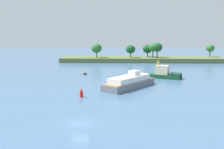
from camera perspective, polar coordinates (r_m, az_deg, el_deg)
ground_plane at (r=39.73m, az=-6.89°, el=-10.24°), size 400.00×400.00×0.00m
treeline_island at (r=122.92m, az=6.62°, el=3.63°), size 74.09×14.66×8.57m
white_riverboat at (r=64.11m, az=3.74°, el=-1.61°), size 13.15×15.79×5.28m
tugboat at (r=78.63m, az=10.99°, el=0.14°), size 10.81×7.29×4.90m
fishing_skiff at (r=86.29m, az=-5.98°, el=0.36°), size 2.38×4.35×0.93m
channel_buoy_red at (r=54.85m, az=-6.56°, el=-3.98°), size 0.70×0.70×1.90m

